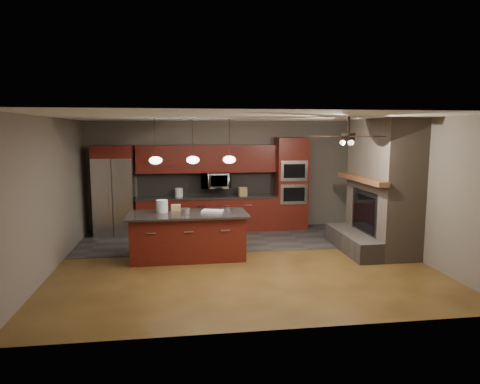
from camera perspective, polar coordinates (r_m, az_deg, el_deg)
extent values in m
plane|color=brown|center=(8.55, 0.17, -9.18)|extent=(7.00, 7.00, 0.00)
cube|color=white|center=(8.17, 0.18, 9.92)|extent=(7.00, 6.00, 0.02)
cube|color=#665A51|center=(11.20, -2.01, 2.23)|extent=(7.00, 0.02, 2.80)
cube|color=#665A51|center=(9.40, 21.80, 0.54)|extent=(0.02, 6.00, 2.80)
cube|color=#665A51|center=(8.49, -23.90, -0.32)|extent=(0.02, 6.00, 2.80)
cube|color=#373432|center=(10.27, -1.26, -6.21)|extent=(7.00, 2.40, 0.01)
cube|color=#6F604F|center=(9.56, 18.53, 0.82)|extent=(0.80, 2.00, 2.80)
cube|color=#4F4741|center=(9.51, 14.68, -6.42)|extent=(0.50, 2.00, 0.40)
cube|color=#2D2D30|center=(9.49, 16.32, -2.66)|extent=(0.05, 1.20, 0.95)
cube|color=black|center=(9.48, 16.18, -2.66)|extent=(0.02, 1.00, 0.75)
cube|color=brown|center=(9.33, 15.82, 1.69)|extent=(0.22, 2.10, 0.10)
cube|color=#5C1611|center=(11.01, -4.28, -3.00)|extent=(3.55, 0.60, 0.86)
cube|color=black|center=(10.93, -4.31, -0.68)|extent=(3.59, 0.64, 0.04)
cube|color=black|center=(11.17, -4.42, 1.16)|extent=(3.55, 0.03, 0.60)
cube|color=#5C1611|center=(10.95, -4.40, 4.44)|extent=(3.55, 0.35, 0.70)
cube|color=#5C1611|center=(11.24, 6.81, 1.12)|extent=(0.80, 0.60, 2.38)
cube|color=silver|center=(10.98, 7.20, -0.31)|extent=(0.70, 0.03, 0.52)
cube|color=black|center=(10.96, 7.22, -0.33)|extent=(0.55, 0.02, 0.35)
cube|color=silver|center=(10.91, 7.25, 2.81)|extent=(0.70, 0.03, 0.52)
cube|color=black|center=(10.89, 7.28, 2.80)|extent=(0.55, 0.02, 0.35)
imported|color=silver|center=(10.94, -3.30, 1.56)|extent=(0.73, 0.41, 0.50)
cube|color=silver|center=(10.94, -16.38, -0.60)|extent=(0.95, 0.72, 1.90)
cube|color=#2D2D30|center=(10.58, -16.66, -0.89)|extent=(0.02, 0.02, 1.88)
cube|color=silver|center=(10.58, -17.22, -0.60)|extent=(0.03, 0.03, 0.95)
cube|color=silver|center=(10.55, -16.15, -0.58)|extent=(0.03, 0.03, 0.95)
cube|color=#5C1611|center=(10.83, -16.62, 5.17)|extent=(0.95, 0.72, 0.30)
cube|color=#5C1611|center=(8.70, -6.93, -5.94)|extent=(2.23, 0.95, 0.88)
cube|color=black|center=(8.60, -6.99, -2.96)|extent=(2.39, 1.10, 0.04)
cylinder|color=silver|center=(8.76, -10.36, -1.87)|extent=(0.31, 0.31, 0.25)
cylinder|color=#B0B0B5|center=(8.53, -7.29, -2.54)|extent=(0.20, 0.20, 0.11)
cube|color=silver|center=(8.65, -3.69, -2.58)|extent=(0.48, 0.40, 0.04)
cube|color=tan|center=(8.91, -8.54, -2.08)|extent=(0.19, 0.14, 0.12)
cylinder|color=silver|center=(10.89, -8.14, -0.07)|extent=(0.20, 0.20, 0.22)
cube|color=#9C8350|center=(10.96, 0.35, 0.07)|extent=(0.23, 0.19, 0.23)
cylinder|color=black|center=(8.80, -11.27, 7.09)|extent=(0.01, 0.01, 0.78)
ellipsoid|color=white|center=(8.82, -11.19, 4.17)|extent=(0.26, 0.26, 0.16)
cylinder|color=black|center=(8.79, -6.34, 7.19)|extent=(0.01, 0.01, 0.78)
ellipsoid|color=white|center=(8.81, -6.30, 4.26)|extent=(0.26, 0.26, 0.16)
cylinder|color=black|center=(8.84, -1.44, 7.24)|extent=(0.01, 0.01, 0.78)
ellipsoid|color=white|center=(8.86, -1.43, 4.33)|extent=(0.26, 0.26, 0.16)
cylinder|color=black|center=(7.87, 14.29, 8.65)|extent=(0.04, 0.04, 0.30)
cylinder|color=black|center=(7.87, 14.24, 7.20)|extent=(0.24, 0.24, 0.12)
cube|color=#331C13|center=(8.02, 16.77, 7.11)|extent=(0.60, 0.12, 0.01)
cube|color=#331C13|center=(8.24, 14.05, 7.23)|extent=(0.30, 0.61, 0.01)
cube|color=#331C13|center=(7.97, 11.56, 7.29)|extent=(0.56, 0.45, 0.01)
cube|color=#331C13|center=(7.55, 12.70, 7.22)|extent=(0.56, 0.45, 0.01)
cube|color=#331C13|center=(7.58, 16.10, 7.11)|extent=(0.30, 0.61, 0.01)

